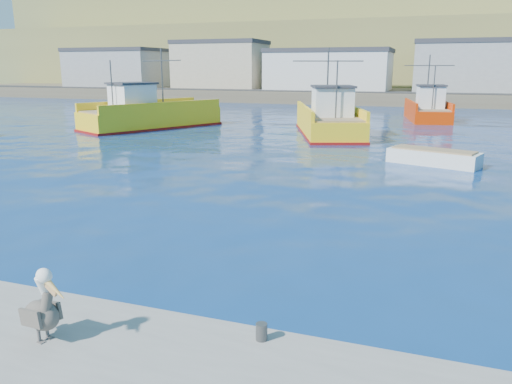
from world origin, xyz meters
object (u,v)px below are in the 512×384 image
trawler_yellow_a (149,115)px  boat_orange (428,109)px  skiff_mid (433,159)px  pelican (43,310)px  trawler_yellow_b (329,121)px

trawler_yellow_a → boat_orange: trawler_yellow_a is taller
skiff_mid → trawler_yellow_a: bearing=157.7°
skiff_mid → pelican: (-6.11, -21.59, 0.75)m
boat_orange → pelican: size_ratio=6.89×
trawler_yellow_a → pelican: (16.67, -30.93, -0.01)m
boat_orange → trawler_yellow_b: bearing=-117.1°
trawler_yellow_a → boat_orange: bearing=32.8°
trawler_yellow_a → pelican: size_ratio=9.33×
trawler_yellow_b → skiff_mid: bearing=-52.9°
boat_orange → skiff_mid: boat_orange is taller
boat_orange → skiff_mid: (0.71, -23.55, -0.74)m
trawler_yellow_a → trawler_yellow_b: 15.18m
pelican → trawler_yellow_a: bearing=118.3°
trawler_yellow_a → skiff_mid: size_ratio=2.58×
trawler_yellow_b → skiff_mid: 12.65m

